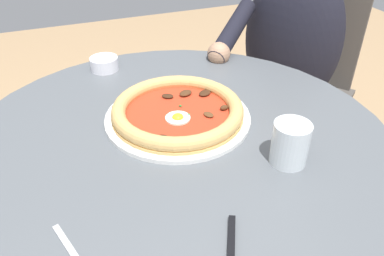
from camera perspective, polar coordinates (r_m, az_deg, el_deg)
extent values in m
cylinder|color=#565B60|center=(0.84, -2.38, -2.28)|extent=(0.95, 0.95, 0.04)
cylinder|color=#4E5257|center=(1.09, -1.93, -17.31)|extent=(0.10, 0.10, 0.67)
cylinder|color=white|center=(0.89, -2.13, 1.64)|extent=(0.34, 0.34, 0.01)
cylinder|color=tan|center=(0.88, -2.14, 2.08)|extent=(0.30, 0.30, 0.01)
torus|color=tan|center=(0.88, -2.16, 2.82)|extent=(0.30, 0.30, 0.03)
cylinder|color=red|center=(0.88, -2.15, 2.35)|extent=(0.28, 0.28, 0.00)
cylinder|color=white|center=(0.85, -2.13, 1.50)|extent=(0.06, 0.06, 0.00)
ellipsoid|color=yellow|center=(0.85, -2.14, 1.62)|extent=(0.03, 0.03, 0.02)
ellipsoid|color=#3D2314|center=(0.95, 1.94, 5.26)|extent=(0.04, 0.04, 0.01)
ellipsoid|color=#3D2314|center=(0.94, -3.67, 4.79)|extent=(0.03, 0.04, 0.01)
ellipsoid|color=#4C2D19|center=(0.89, 4.82, 3.06)|extent=(0.02, 0.02, 0.01)
ellipsoid|color=brown|center=(0.86, 2.50, 2.02)|extent=(0.03, 0.03, 0.01)
ellipsoid|color=#3D2314|center=(0.79, -4.34, -1.44)|extent=(0.03, 0.03, 0.01)
ellipsoid|color=#4C2D19|center=(0.94, -0.97, 5.25)|extent=(0.04, 0.04, 0.01)
ellipsoid|color=#2D6B28|center=(0.90, -1.75, 3.35)|extent=(0.01, 0.01, 0.00)
ellipsoid|color=#2D6B28|center=(0.98, 1.26, 6.16)|extent=(0.01, 0.01, 0.00)
ellipsoid|color=#2D6B28|center=(0.86, -0.48, 2.04)|extent=(0.01, 0.01, 0.00)
cylinder|color=silver|center=(0.76, 14.45, -2.24)|extent=(0.07, 0.07, 0.09)
cylinder|color=silver|center=(0.77, 14.24, -3.42)|extent=(0.06, 0.06, 0.05)
cube|color=black|center=(0.63, 5.93, -15.79)|extent=(0.08, 0.05, 0.01)
cylinder|color=white|center=(1.14, -12.97, 9.35)|extent=(0.08, 0.08, 0.04)
cylinder|color=olive|center=(1.14, -13.03, 9.77)|extent=(0.07, 0.07, 0.01)
cube|color=#282833|center=(1.65, 12.30, -3.30)|extent=(0.44, 0.43, 0.45)
ellipsoid|color=black|center=(1.41, 14.76, 12.72)|extent=(0.41, 0.38, 0.53)
cylinder|color=black|center=(1.25, 6.08, 14.22)|extent=(0.21, 0.24, 0.14)
sphere|color=tan|center=(1.18, 4.03, 11.03)|extent=(0.07, 0.07, 0.07)
cube|color=#504A45|center=(1.57, 13.98, 4.12)|extent=(0.59, 0.59, 0.02)
cube|color=#504A45|center=(1.65, 17.64, 13.55)|extent=(0.32, 0.24, 0.42)
cylinder|color=#4C4742|center=(1.60, 3.96, -3.87)|extent=(0.02, 0.02, 0.44)
cylinder|color=#4C4742|center=(1.51, 16.97, -8.65)|extent=(0.02, 0.02, 0.44)
cylinder|color=#4C4742|center=(1.89, 9.74, 2.27)|extent=(0.02, 0.02, 0.44)
cylinder|color=#4C4742|center=(1.81, 20.84, -1.37)|extent=(0.02, 0.02, 0.44)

